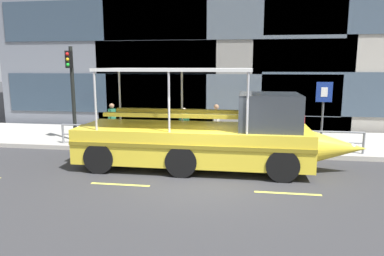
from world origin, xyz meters
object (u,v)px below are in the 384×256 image
pedestrian_near_bow (299,123)px  pedestrian_mid_right (184,122)px  parking_sign (323,104)px  pedestrian_mid_left (216,119)px  duck_tour_boat (210,136)px  pedestrian_near_stern (112,118)px  traffic_light_pole (72,84)px

pedestrian_near_bow → pedestrian_mid_right: (-4.67, 0.04, -0.08)m
parking_sign → pedestrian_mid_right: parking_sign is taller
pedestrian_mid_left → parking_sign: bearing=-11.3°
parking_sign → pedestrian_mid_left: parking_sign is taller
duck_tour_boat → pedestrian_near_stern: (-4.74, 3.27, 0.07)m
traffic_light_pole → pedestrian_mid_left: 6.40m
traffic_light_pole → pedestrian_mid_right: traffic_light_pole is taller
duck_tour_boat → pedestrian_near_stern: bearing=145.4°
pedestrian_near_bow → pedestrian_mid_right: bearing=179.5°
duck_tour_boat → pedestrian_mid_left: duck_tour_boat is taller
pedestrian_near_bow → pedestrian_mid_left: 3.40m
traffic_light_pole → parking_sign: size_ratio=1.53×
pedestrian_mid_left → duck_tour_boat: bearing=-88.9°
duck_tour_boat → pedestrian_mid_left: (-0.07, 3.32, 0.08)m
duck_tour_boat → pedestrian_mid_right: (-1.38, 2.81, 0.01)m
traffic_light_pole → pedestrian_near_bow: 9.66m
pedestrian_near_stern → parking_sign: bearing=-5.1°
duck_tour_boat → pedestrian_near_stern: duck_tour_boat is taller
pedestrian_mid_left → pedestrian_mid_right: (-1.31, -0.51, -0.07)m
traffic_light_pole → pedestrian_mid_right: 5.12m
pedestrian_near_bow → pedestrian_near_stern: pedestrian_near_bow is taller
pedestrian_mid_left → traffic_light_pole: bearing=-173.9°
traffic_light_pole → pedestrian_near_stern: bearing=21.8°
pedestrian_mid_right → traffic_light_pole: bearing=-178.2°
pedestrian_near_stern → pedestrian_near_bow: bearing=-3.6°
pedestrian_mid_right → pedestrian_near_stern: size_ratio=0.94×
parking_sign → pedestrian_mid_left: (-4.19, 0.84, -0.81)m
traffic_light_pole → parking_sign: bearing=-1.0°
duck_tour_boat → pedestrian_near_bow: duck_tour_boat is taller
traffic_light_pole → pedestrian_near_bow: (9.54, 0.11, -1.47)m
pedestrian_near_bow → pedestrian_mid_right: pedestrian_near_bow is taller
pedestrian_near_stern → pedestrian_mid_left: bearing=0.7°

